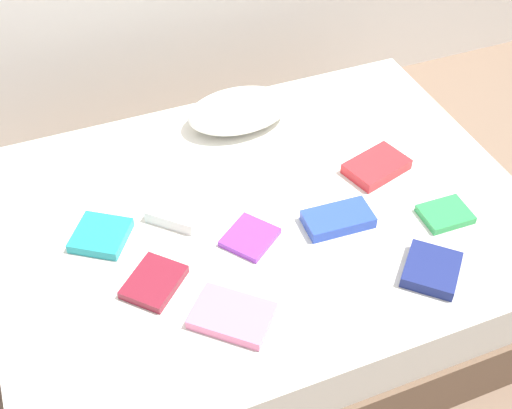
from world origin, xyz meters
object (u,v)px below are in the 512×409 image
Objects in this scene: textbook_navy at (432,269)px; textbook_green at (445,214)px; textbook_purple at (250,237)px; textbook_blue at (338,219)px; textbook_teal at (101,235)px; textbook_maroon at (154,282)px; textbook_red at (376,167)px; textbook_white at (181,206)px; bed at (261,255)px; pillow at (239,110)px; textbook_pink at (232,316)px.

textbook_green is at bearing 0.80° from textbook_navy.
textbook_navy is (0.51, -0.37, 0.01)m from textbook_purple.
textbook_blue is 0.85m from textbook_teal.
textbook_teal is at bearing 166.35° from textbook_blue.
textbook_maroon is 0.83× the size of textbook_red.
textbook_green is at bearing -69.76° from textbook_white.
textbook_red is (0.27, 0.20, -0.00)m from textbook_blue.
pillow is at bearing 78.23° from bed.
textbook_blue is at bearing 164.25° from textbook_green.
pillow is 2.52× the size of textbook_green.
textbook_purple is 0.62m from textbook_red.
textbook_teal is at bearing 173.03° from bed.
textbook_red reaches higher than textbook_purple.
textbook_teal is 1.05× the size of textbook_purple.
textbook_green reaches higher than bed.
textbook_white reaches higher than textbook_purple.
textbook_teal is at bearing 69.46° from textbook_maroon.
pillow is 0.82m from textbook_teal.
textbook_pink is 1.03× the size of textbook_red.
textbook_white is at bearing 14.42° from textbook_maroon.
textbook_white reaches higher than textbook_pink.
textbook_green is 0.34m from textbook_red.
bed is 0.57m from textbook_maroon.
textbook_teal is at bearing 140.41° from textbook_white.
textbook_blue is (0.23, -0.17, 0.28)m from bed.
textbook_green is 0.91× the size of textbook_navy.
pillow is 1.85× the size of textbook_red.
textbook_pink is 0.58m from textbook_teal.
textbook_red reaches higher than textbook_teal.
textbook_white is at bearing 132.67° from textbook_pink.
textbook_blue reaches higher than textbook_green.
textbook_teal is 0.88× the size of textbook_white.
bed is 0.62m from pillow.
textbook_teal reaches higher than textbook_purple.
textbook_purple is at bearing 178.58° from textbook_red.
textbook_pink is (-0.38, -0.94, -0.05)m from pillow.
textbook_navy is at bearing -72.78° from textbook_purple.
textbook_red is at bearing -30.46° from textbook_maroon.
textbook_pink is (-0.27, -0.42, 0.27)m from bed.
textbook_purple is (0.37, 0.07, -0.00)m from textbook_maroon.
textbook_blue is 1.25× the size of textbook_maroon.
textbook_white is at bearing 158.30° from textbook_red.
textbook_green is at bearing -87.68° from textbook_red.
bed is 0.70m from textbook_navy.
bed is at bearing -66.79° from textbook_white.
textbook_red is 0.54m from textbook_navy.
pillow is 1.06m from textbook_navy.
pillow is 0.68m from textbook_purple.
textbook_white is at bearing 92.27° from textbook_navy.
textbook_navy is (0.19, -0.33, -0.00)m from textbook_blue.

